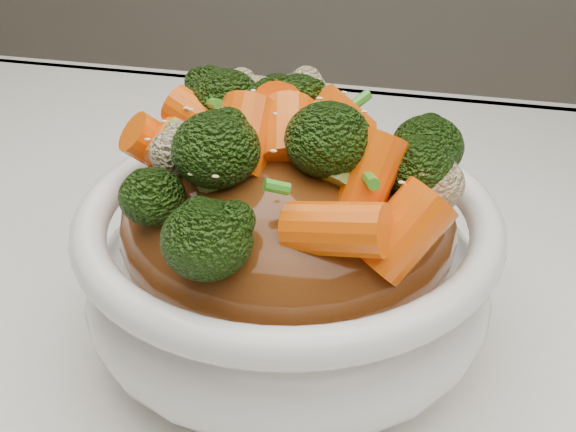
% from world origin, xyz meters
% --- Properties ---
extents(tablecloth, '(1.20, 0.80, 0.04)m').
position_xyz_m(tablecloth, '(0.00, 0.00, 0.73)').
color(tablecloth, silver).
rests_on(tablecloth, dining_table).
extents(bowl, '(0.24, 0.24, 0.08)m').
position_xyz_m(bowl, '(-0.03, 0.02, 0.79)').
color(bowl, white).
rests_on(bowl, tablecloth).
extents(sauce_base, '(0.19, 0.19, 0.09)m').
position_xyz_m(sauce_base, '(-0.03, 0.02, 0.82)').
color(sauce_base, '#5C2D0F').
rests_on(sauce_base, bowl).
extents(carrots, '(0.19, 0.19, 0.05)m').
position_xyz_m(carrots, '(-0.03, 0.02, 0.88)').
color(carrots, '#FA5F08').
rests_on(carrots, sauce_base).
extents(broccoli, '(0.19, 0.19, 0.04)m').
position_xyz_m(broccoli, '(-0.03, 0.02, 0.88)').
color(broccoli, black).
rests_on(broccoli, sauce_base).
extents(cauliflower, '(0.19, 0.19, 0.04)m').
position_xyz_m(cauliflower, '(-0.03, 0.02, 0.88)').
color(cauliflower, '#CAB68A').
rests_on(cauliflower, sauce_base).
extents(scallions, '(0.15, 0.15, 0.02)m').
position_xyz_m(scallions, '(-0.03, 0.02, 0.88)').
color(scallions, '#399322').
rests_on(scallions, sauce_base).
extents(sesame_seeds, '(0.18, 0.18, 0.01)m').
position_xyz_m(sesame_seeds, '(-0.03, 0.02, 0.88)').
color(sesame_seeds, beige).
rests_on(sesame_seeds, sauce_base).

